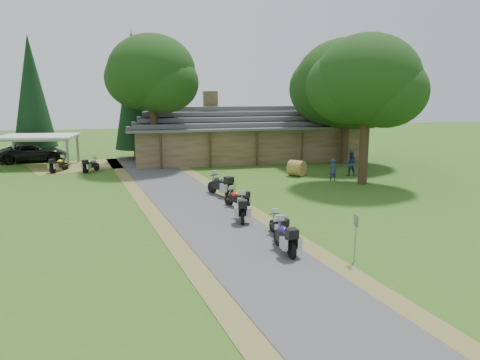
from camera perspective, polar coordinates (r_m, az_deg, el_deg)
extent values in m
plane|color=#365A19|center=(19.84, 0.08, -8.05)|extent=(120.00, 120.00, 0.00)
plane|color=#404042|center=(23.48, -3.35, -4.98)|extent=(51.95, 51.95, 0.00)
imported|color=black|center=(45.82, -23.95, 3.57)|extent=(3.68, 6.61, 2.39)
imported|color=navy|center=(33.66, 11.24, 1.46)|extent=(0.55, 0.41, 1.91)
imported|color=navy|center=(36.04, 13.33, 2.22)|extent=(0.75, 0.66, 2.17)
cylinder|color=olive|center=(35.29, 6.92, 1.44)|extent=(1.61, 1.60, 1.18)
cone|color=black|center=(44.15, -12.82, 9.96)|extent=(3.69, 3.69, 11.53)
cone|color=black|center=(47.95, -24.01, 9.23)|extent=(3.88, 3.88, 11.31)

